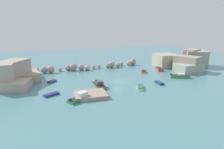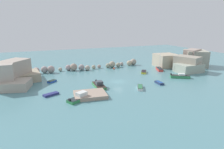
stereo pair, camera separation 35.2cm
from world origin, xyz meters
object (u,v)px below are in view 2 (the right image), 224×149
Objects in this scene: channel_buoy at (114,69)px; moored_boat_8 at (159,83)px; moored_boat_3 at (52,81)px; moored_boat_2 at (99,85)px; moored_boat_4 at (140,87)px; moored_boat_6 at (144,72)px; moored_boat_1 at (180,76)px; moored_boat_0 at (51,94)px; moored_boat_7 at (81,97)px; stone_dock at (90,95)px; moored_boat_5 at (159,69)px.

moored_boat_8 is (4.72, -21.20, -0.03)m from channel_buoy.
moored_boat_2 is at bearing 98.83° from moored_boat_3.
moored_boat_6 is (9.81, 14.06, -0.01)m from moored_boat_4.
moored_boat_4 is (-16.74, -4.12, -0.20)m from moored_boat_1.
moored_boat_8 is at bearing 153.02° from moored_boat_0.
moored_boat_8 is (23.06, 3.07, -0.30)m from moored_boat_7.
moored_boat_8 is (16.45, -3.88, -0.24)m from moored_boat_2.
moored_boat_0 is at bearing 153.20° from stone_dock.
channel_buoy is (15.91, 23.12, -0.09)m from stone_dock.
moored_boat_6 is (31.56, 10.18, 0.08)m from moored_boat_0.
moored_boat_4 reaches higher than moored_boat_0.
channel_buoy is at bearing -164.41° from moored_boat_0.
moored_boat_7 is at bearing 124.94° from moored_boat_4.
stone_dock is at bearing 130.67° from moored_boat_0.
moored_boat_3 is at bearing -119.59° from moored_boat_0.
moored_boat_5 reaches higher than moored_boat_8.
channel_buoy is 20.92m from moored_boat_2.
moored_boat_5 is at bearing -18.54° from moored_boat_4.
moored_boat_5 reaches higher than moored_boat_0.
moored_boat_2 is 2.33× the size of moored_boat_3.
moored_boat_3 reaches higher than moored_boat_0.
moored_boat_1 is 0.94× the size of moored_boat_5.
channel_buoy reaches higher than moored_boat_0.
moored_boat_8 is at bearing -77.46° from channel_buoy.
moored_boat_7 is at bearing -39.86° from moored_boat_5.
moored_boat_7 reaches higher than moored_boat_6.
channel_buoy is 11.48m from moored_boat_6.
moored_boat_7 is (4.45, -16.35, 0.34)m from moored_boat_3.
moored_boat_7 reaches higher than moored_boat_2.
moored_boat_7 is (-6.60, -6.95, 0.06)m from moored_boat_2.
moored_boat_1 is at bearing 109.96° from moored_boat_8.
moored_boat_3 is at bearing 114.38° from stone_dock.
channel_buoy is at bearing 23.74° from moored_boat_4.
moored_boat_1 reaches higher than moored_boat_3.
channel_buoy is 0.11× the size of moored_boat_1.
stone_dock reaches higher than moored_boat_3.
moored_boat_4 is 0.69× the size of moored_boat_5.
moored_boat_5 is at bearing 113.45° from moored_boat_2.
moored_boat_1 is 0.90× the size of moored_boat_7.
moored_boat_2 is (-11.74, -17.32, 0.21)m from channel_buoy.
moored_boat_5 is 16.87m from moored_boat_8.
channel_buoy is 30.43m from moored_boat_7.
moored_boat_5 is at bearing 139.68° from moored_boat_3.
moored_boat_0 is 7.89m from moored_boat_7.
channel_buoy is 0.17× the size of moored_boat_0.
moored_boat_5 is (30.60, 15.53, 0.01)m from stone_dock.
moored_boat_5 is 1.50× the size of moored_boat_6.
moored_boat_5 reaches higher than moored_boat_7.
moored_boat_3 is at bearing -66.14° from moored_boat_5.
moored_boat_1 is at bearing 8.30° from stone_dock.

